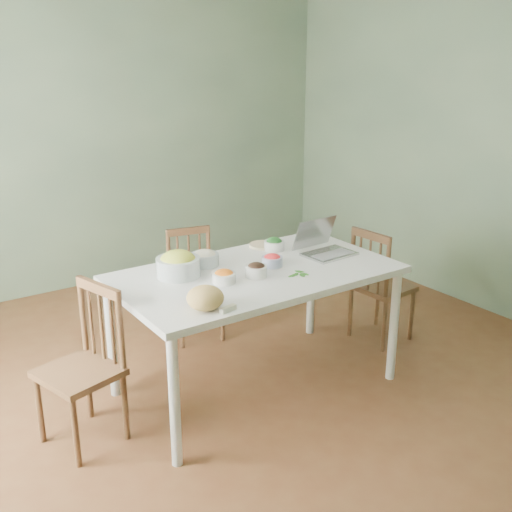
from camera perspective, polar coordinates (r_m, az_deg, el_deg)
floor at (r=4.26m, az=-1.24°, el=-12.20°), size 5.00×5.00×0.00m
wall_back at (r=5.97m, az=-14.83°, el=10.02°), size 5.00×0.00×2.70m
wall_right at (r=5.51m, az=21.23°, el=8.69°), size 0.00×5.00×2.70m
dining_table at (r=4.11m, az=-0.00°, el=-6.86°), size 1.78×1.00×0.84m
chair_far at (r=4.83m, az=-5.59°, el=-2.77°), size 0.45×0.43×0.86m
chair_left at (r=3.68m, az=-16.08°, el=-10.00°), size 0.49×0.50×0.94m
chair_right at (r=4.88m, az=11.63°, el=-2.56°), size 0.41×0.43×0.91m
bread_boule at (r=3.36m, az=-4.71°, el=-3.88°), size 0.26×0.26×0.13m
butter_stick at (r=3.35m, az=-2.61°, el=-4.90°), size 0.11×0.05×0.03m
bowl_squash at (r=3.86m, az=-7.21°, el=-0.73°), size 0.30×0.30×0.16m
bowl_carrot at (r=3.74m, az=-2.97°, el=-1.88°), size 0.18×0.18×0.08m
bowl_onion at (r=4.04m, az=-4.77°, el=-0.17°), size 0.24×0.24×0.10m
bowl_mushroom at (r=3.83m, az=0.02°, el=-1.30°), size 0.14×0.14×0.09m
bowl_redpep at (r=4.02m, az=1.50°, el=-0.39°), size 0.17×0.17×0.08m
bowl_broccoli at (r=4.34m, az=1.69°, el=1.12°), size 0.16×0.16×0.09m
flatbread at (r=4.42m, az=0.68°, el=1.00°), size 0.22×0.22×0.02m
basil_bunch at (r=3.88m, az=3.81°, el=-1.63°), size 0.17×0.17×0.02m
laptop at (r=4.23m, az=6.85°, el=1.57°), size 0.36×0.33×0.23m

